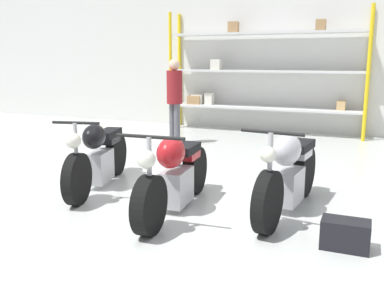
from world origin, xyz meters
The scene contains 8 objects.
ground_plane centered at (0.00, 0.00, 0.00)m, with size 30.00×30.00×0.00m, color silver.
back_wall centered at (0.00, 6.01, 1.80)m, with size 30.00×0.08×3.60m.
shelving_rack centered at (-0.46, 5.64, 1.44)m, with size 4.69×0.63×2.87m.
motorcycle_black centered at (-1.35, 0.30, 0.44)m, with size 0.74×2.04×1.02m.
motorcycle_red centered at (0.01, -0.14, 0.43)m, with size 0.73×2.08×1.02m.
motorcycle_silver centered at (1.23, 0.34, 0.47)m, with size 0.65×2.07×1.06m.
person_browsing centered at (-1.68, 3.50, 1.03)m, with size 0.44×0.44×1.75m.
toolbox centered at (1.91, -0.45, 0.14)m, with size 0.44×0.26×0.28m.
Camera 1 is at (2.03, -4.47, 1.76)m, focal length 40.00 mm.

